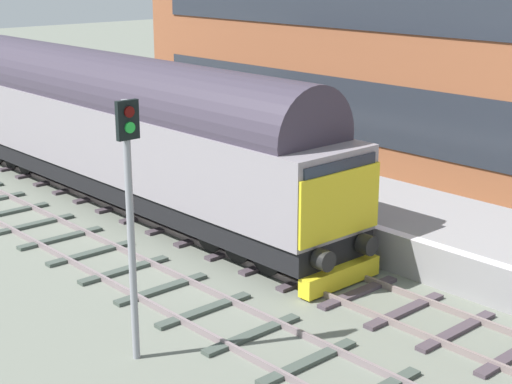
{
  "coord_description": "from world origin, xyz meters",
  "views": [
    {
      "loc": [
        -13.15,
        -15.0,
        7.45
      ],
      "look_at": [
        0.2,
        -0.26,
        1.61
      ],
      "focal_mm": 56.08,
      "sensor_mm": 36.0,
      "label": 1
    }
  ],
  "objects": [
    {
      "name": "ground_plane",
      "position": [
        0.0,
        0.0,
        0.0
      ],
      "size": [
        140.0,
        140.0,
        0.0
      ],
      "primitive_type": "plane",
      "color": "slate",
      "rests_on": "ground"
    },
    {
      "name": "signal_post_mid",
      "position": [
        -5.5,
        -3.13,
        3.1
      ],
      "size": [
        0.44,
        0.22,
        5.05
      ],
      "color": "gray",
      "rests_on": "ground"
    },
    {
      "name": "track_main",
      "position": [
        0.0,
        0.0,
        0.05
      ],
      "size": [
        2.5,
        60.0,
        0.15
      ],
      "color": "gray",
      "rests_on": "ground"
    },
    {
      "name": "track_adjacent_west",
      "position": [
        -3.23,
        0.0,
        0.06
      ],
      "size": [
        2.5,
        60.0,
        0.15
      ],
      "color": "gray",
      "rests_on": "ground"
    },
    {
      "name": "diesel_locomotive",
      "position": [
        0.0,
        5.68,
        2.48
      ],
      "size": [
        2.74,
        18.5,
        4.68
      ],
      "color": "black",
      "rests_on": "ground"
    },
    {
      "name": "station_platform",
      "position": [
        3.6,
        0.0,
        0.5
      ],
      "size": [
        4.0,
        44.0,
        1.01
      ],
      "color": "gray",
      "rests_on": "ground"
    }
  ]
}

